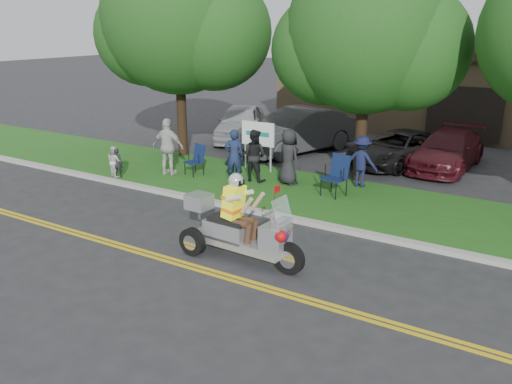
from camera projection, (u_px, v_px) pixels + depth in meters
The scene contains 23 objects.
ground at pixel (212, 260), 11.77m from camera, with size 120.00×120.00×0.00m, color #28282B.
centerline_near at pixel (195, 270), 11.29m from camera, with size 60.00×0.10×0.01m, color gold.
centerline_far at pixel (200, 267), 11.42m from camera, with size 60.00×0.10×0.01m, color gold.
curb at pixel (281, 216), 14.22m from camera, with size 60.00×0.25×0.12m, color #A8A89E.
grass_verge at pixel (316, 195), 15.96m from camera, with size 60.00×4.00×0.10m, color #275416.
commercial_building at pixel (484, 87), 25.51m from camera, with size 18.00×8.20×4.00m.
tree_left at pixel (180, 24), 19.25m from camera, with size 6.62×5.40×7.78m.
tree_mid at pixel (368, 40), 16.00m from camera, with size 5.88×4.80×7.05m.
business_sign at pixel (258, 136), 18.19m from camera, with size 1.25×0.06×1.75m.
trike_scooter at pixel (238, 230), 11.61m from camera, with size 2.96×1.00×1.94m.
lawn_chair_a at pixel (197, 158), 17.79m from camera, with size 0.66×0.67×1.00m.
lawn_chair_b at pixel (337, 173), 15.65m from camera, with size 0.76×0.78×1.19m.
spectator_adult_left at pixel (234, 156), 16.91m from camera, with size 0.61×0.40×1.68m, color #182243.
spectator_adult_mid at pixel (254, 155), 17.03m from camera, with size 0.80×0.62×1.64m, color black.
spectator_adult_right at pixel (168, 147), 17.70m from camera, with size 1.09×0.45×1.86m, color silver.
spectator_chair_a at pixel (362, 161), 16.45m from camera, with size 1.02×0.58×1.57m, color #161A3E.
spectator_chair_b at pixel (289, 157), 16.68m from camera, with size 0.84×0.55×1.73m, color black.
child_left at pixel (117, 163), 17.51m from camera, with size 0.35×0.23×0.96m, color black.
child_right at pixel (115, 161), 17.56m from camera, with size 0.49×0.38×1.02m, color silver.
parked_car_far_left at pixel (241, 123), 23.42m from camera, with size 1.81×4.49×1.53m, color #AAACB1.
parked_car_left at pixel (297, 131), 21.17m from camera, with size 1.82×5.22×1.72m, color #353437.
parked_car_mid at pixel (399, 148), 19.40m from camera, with size 2.02×4.37×1.22m, color black.
parked_car_right at pixel (447, 150), 18.93m from camera, with size 1.81×4.46×1.30m, color #461018.
Camera 1 is at (6.52, -8.63, 4.95)m, focal length 38.00 mm.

